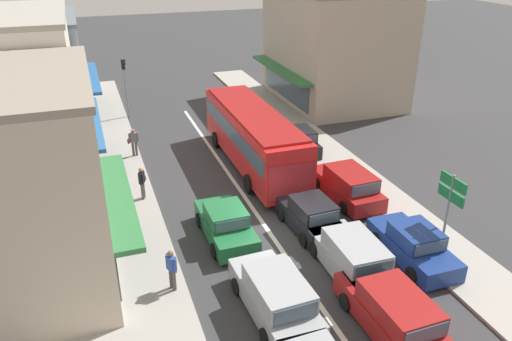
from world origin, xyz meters
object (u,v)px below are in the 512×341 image
directional_road_sign (451,196)px  pedestrian_far_walker (172,268)px  wagon_adjacent_lane_lead (275,296)px  parked_wagon_kerb_second (348,185)px  city_bus (253,134)px  wagon_queue_far_back (393,313)px  hatchback_behind_bus_near (310,216)px  pedestrian_browsing_midblock (142,181)px  wagon_queue_gap_filler (352,257)px  parked_sedan_kerb_front (413,245)px  pedestrian_with_handbag_near (134,141)px  parked_hatchback_kerb_third (298,141)px  sedan_behind_bus_mid (226,224)px  traffic_light_downstreet (125,79)px

directional_road_sign → pedestrian_far_walker: 10.80m
wagon_adjacent_lane_lead → parked_wagon_kerb_second: size_ratio=1.00×
city_bus → wagon_queue_far_back: bearing=-90.0°
hatchback_behind_bus_near → pedestrian_browsing_midblock: 8.28m
directional_road_sign → wagon_queue_gap_filler: bearing=177.5°
wagon_queue_gap_filler → wagon_adjacent_lane_lead: bearing=-162.1°
pedestrian_far_walker → directional_road_sign: bearing=-7.0°
parked_sedan_kerb_front → pedestrian_far_walker: (-9.35, 1.14, 0.40)m
hatchback_behind_bus_near → parked_sedan_kerb_front: hatchback_behind_bus_near is taller
pedestrian_far_walker → wagon_queue_gap_filler: bearing=-9.7°
parked_wagon_kerb_second → pedestrian_with_handbag_near: bearing=137.2°
city_bus → pedestrian_with_handbag_near: 7.01m
directional_road_sign → pedestrian_with_handbag_near: directional_road_sign is taller
city_bus → parked_wagon_kerb_second: bearing=-59.4°
city_bus → directional_road_sign: bearing=-68.2°
wagon_queue_far_back → parked_hatchback_kerb_third: size_ratio=1.21×
parked_sedan_kerb_front → parked_wagon_kerb_second: size_ratio=0.93×
sedan_behind_bus_mid → parked_sedan_kerb_front: (6.54, -3.98, 0.00)m
parked_hatchback_kerb_third → directional_road_sign: 11.90m
wagon_adjacent_lane_lead → parked_wagon_kerb_second: bearing=45.9°
wagon_queue_gap_filler → traffic_light_downstreet: size_ratio=1.08×
pedestrian_browsing_midblock → pedestrian_far_walker: (0.06, -7.32, -0.00)m
wagon_adjacent_lane_lead → pedestrian_browsing_midblock: size_ratio=2.80×
pedestrian_browsing_midblock → pedestrian_far_walker: same height
wagon_queue_far_back → pedestrian_far_walker: pedestrian_far_walker is taller
wagon_queue_gap_filler → pedestrian_far_walker: pedestrian_far_walker is taller
sedan_behind_bus_mid → parked_sedan_kerb_front: size_ratio=1.00×
parked_hatchback_kerb_third → directional_road_sign: (1.16, -11.67, 1.99)m
pedestrian_far_walker → hatchback_behind_bus_near: bearing=18.9°
city_bus → parked_sedan_kerb_front: (3.04, -10.56, -1.22)m
wagon_queue_gap_filler → pedestrian_with_handbag_near: 15.28m
parked_hatchback_kerb_third → pedestrian_browsing_midblock: pedestrian_browsing_midblock is taller
hatchback_behind_bus_near → pedestrian_browsing_midblock: pedestrian_browsing_midblock is taller
parked_wagon_kerb_second → pedestrian_browsing_midblock: pedestrian_browsing_midblock is taller
directional_road_sign → traffic_light_downstreet: bearing=115.1°
sedan_behind_bus_mid → pedestrian_browsing_midblock: (-2.86, 4.48, 0.40)m
traffic_light_downstreet → city_bus: bearing=-61.7°
wagon_adjacent_lane_lead → pedestrian_browsing_midblock: pedestrian_browsing_midblock is taller
city_bus → pedestrian_far_walker: city_bus is taller
directional_road_sign → pedestrian_far_walker: bearing=173.0°
wagon_queue_gap_filler → directional_road_sign: (3.98, -0.17, 1.96)m
city_bus → traffic_light_downstreet: 12.00m
wagon_queue_gap_filler → pedestrian_far_walker: bearing=170.3°
wagon_queue_gap_filler → wagon_queue_far_back: (-0.29, -3.21, 0.00)m
city_bus → parked_sedan_kerb_front: bearing=-73.9°
wagon_adjacent_lane_lead → wagon_queue_gap_filler: bearing=17.9°
city_bus → wagon_queue_far_back: size_ratio=2.40×
parked_sedan_kerb_front → hatchback_behind_bus_near: bearing=131.0°
pedestrian_browsing_midblock → parked_hatchback_kerb_third: bearing=17.8°
wagon_queue_gap_filler → pedestrian_with_handbag_near: size_ratio=2.79×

